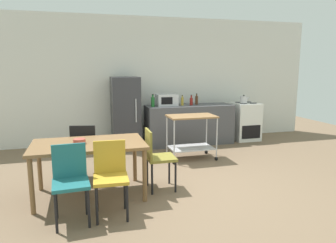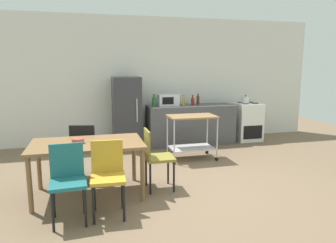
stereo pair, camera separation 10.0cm
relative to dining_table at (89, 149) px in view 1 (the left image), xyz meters
name	(u,v)px [view 1 (the left image)]	position (x,y,z in m)	size (l,w,h in m)	color
ground_plane	(190,189)	(1.41, -0.16, -0.67)	(12.00, 12.00, 0.00)	brown
back_wall	(145,80)	(1.41, 3.04, 0.78)	(8.40, 0.12, 2.90)	silver
kitchen_counter	(189,124)	(2.31, 2.44, -0.22)	(2.00, 0.64, 0.90)	#4C4C51
dining_table	(89,149)	(0.00, 0.00, 0.00)	(1.50, 0.90, 0.75)	brown
chair_black	(85,148)	(-0.05, 0.66, -0.15)	(0.48, 0.48, 0.89)	black
chair_teal	(70,178)	(-0.23, -0.69, -0.15)	(0.42, 0.42, 0.89)	#1E666B
chair_mustard	(110,173)	(0.23, -0.65, -0.15)	(0.42, 0.42, 0.89)	gold
chair_olive	(157,155)	(0.94, -0.04, -0.15)	(0.40, 0.40, 0.89)	olive
stove_oven	(245,121)	(3.76, 2.46, -0.22)	(0.60, 0.61, 0.92)	white
refrigerator	(126,112)	(0.86, 2.54, 0.10)	(0.60, 0.63, 1.55)	#333338
kitchen_cart	(191,130)	(1.94, 1.28, -0.10)	(0.91, 0.57, 0.85)	olive
bottle_soy_sauce	(153,102)	(1.44, 2.38, 0.34)	(0.08, 0.08, 0.27)	#1E6628
microwave	(167,100)	(1.78, 2.49, 0.36)	(0.46, 0.35, 0.26)	silver
bottle_hot_sauce	(182,101)	(2.14, 2.44, 0.33)	(0.06, 0.06, 0.23)	gold
bottle_vinegar	(191,101)	(2.35, 2.43, 0.32)	(0.07, 0.07, 0.23)	maroon
bottle_sparkling_water	(197,100)	(2.51, 2.51, 0.34)	(0.07, 0.07, 0.25)	#4C2D19
fruit_bowl	(79,141)	(-0.12, 0.00, 0.11)	(0.16, 0.16, 0.06)	#B24C3F
kettle	(244,99)	(3.64, 2.36, 0.33)	(0.24, 0.17, 0.19)	silver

